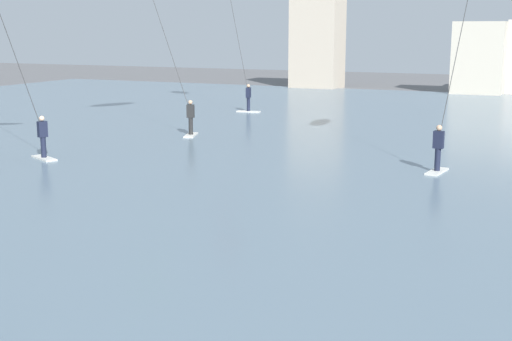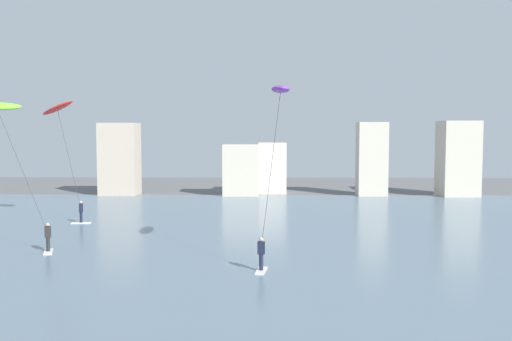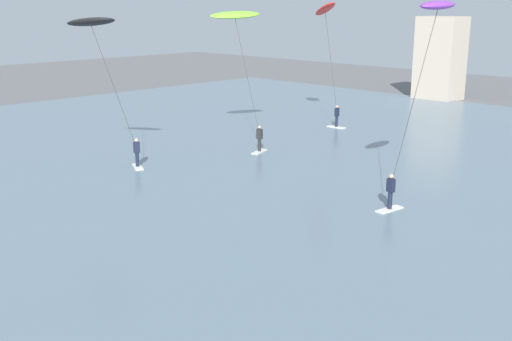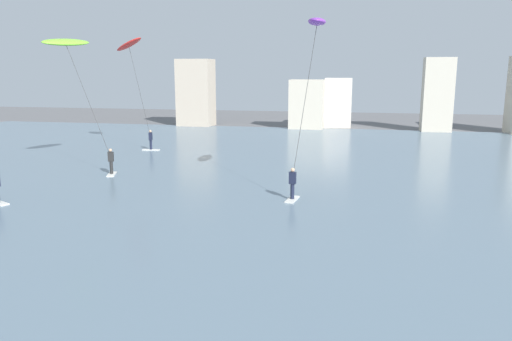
% 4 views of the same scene
% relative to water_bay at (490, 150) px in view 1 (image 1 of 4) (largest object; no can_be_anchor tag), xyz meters
% --- Properties ---
extents(water_bay, '(84.00, 52.00, 0.10)m').
position_rel_water_bay_xyz_m(water_bay, '(0.00, 0.00, 0.00)').
color(water_bay, slate).
rests_on(water_bay, ground).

